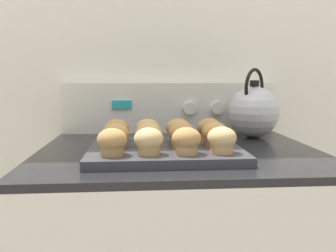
# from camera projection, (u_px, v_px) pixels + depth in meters

# --- Properties ---
(wall_back) EXTENTS (8.00, 0.05, 2.40)m
(wall_back) POSITION_uv_depth(u_px,v_px,m) (168.00, 53.00, 1.30)
(wall_back) COLOR silver
(wall_back) RESTS_ON ground_plane
(control_panel) EXTENTS (0.74, 0.07, 0.18)m
(control_panel) POSITION_uv_depth(u_px,v_px,m) (170.00, 108.00, 1.27)
(control_panel) COLOR silver
(control_panel) RESTS_ON stove_range
(muffin_pan) EXTENTS (0.38, 0.29, 0.02)m
(muffin_pan) POSITION_uv_depth(u_px,v_px,m) (165.00, 151.00, 0.90)
(muffin_pan) COLOR #38383D
(muffin_pan) RESTS_ON stove_range
(muffin_r0_c0) EXTENTS (0.07, 0.07, 0.06)m
(muffin_r0_c0) POSITION_uv_depth(u_px,v_px,m) (112.00, 142.00, 0.80)
(muffin_r0_c0) COLOR #A37A4C
(muffin_r0_c0) RESTS_ON muffin_pan
(muffin_r0_c1) EXTENTS (0.07, 0.07, 0.06)m
(muffin_r0_c1) POSITION_uv_depth(u_px,v_px,m) (149.00, 141.00, 0.81)
(muffin_r0_c1) COLOR tan
(muffin_r0_c1) RESTS_ON muffin_pan
(muffin_r0_c2) EXTENTS (0.07, 0.07, 0.06)m
(muffin_r0_c2) POSITION_uv_depth(u_px,v_px,m) (187.00, 141.00, 0.81)
(muffin_r0_c2) COLOR tan
(muffin_r0_c2) RESTS_ON muffin_pan
(muffin_r0_c3) EXTENTS (0.07, 0.07, 0.06)m
(muffin_r0_c3) POSITION_uv_depth(u_px,v_px,m) (222.00, 140.00, 0.82)
(muffin_r0_c3) COLOR tan
(muffin_r0_c3) RESTS_ON muffin_pan
(muffin_r1_c0) EXTENTS (0.07, 0.07, 0.06)m
(muffin_r1_c0) POSITION_uv_depth(u_px,v_px,m) (115.00, 136.00, 0.88)
(muffin_r1_c0) COLOR #A37A4C
(muffin_r1_c0) RESTS_ON muffin_pan
(muffin_r1_c1) EXTENTS (0.07, 0.07, 0.06)m
(muffin_r1_c1) POSITION_uv_depth(u_px,v_px,m) (148.00, 135.00, 0.89)
(muffin_r1_c1) COLOR #A37A4C
(muffin_r1_c1) RESTS_ON muffin_pan
(muffin_r1_c2) EXTENTS (0.07, 0.07, 0.06)m
(muffin_r1_c2) POSITION_uv_depth(u_px,v_px,m) (182.00, 135.00, 0.90)
(muffin_r1_c2) COLOR tan
(muffin_r1_c2) RESTS_ON muffin_pan
(muffin_r1_c3) EXTENTS (0.07, 0.07, 0.06)m
(muffin_r1_c3) POSITION_uv_depth(u_px,v_px,m) (215.00, 134.00, 0.90)
(muffin_r1_c3) COLOR olive
(muffin_r1_c3) RESTS_ON muffin_pan
(muffin_r2_c0) EXTENTS (0.07, 0.07, 0.06)m
(muffin_r2_c0) POSITION_uv_depth(u_px,v_px,m) (117.00, 131.00, 0.97)
(muffin_r2_c0) COLOR tan
(muffin_r2_c0) RESTS_ON muffin_pan
(muffin_r2_c1) EXTENTS (0.07, 0.07, 0.06)m
(muffin_r2_c1) POSITION_uv_depth(u_px,v_px,m) (148.00, 130.00, 0.97)
(muffin_r2_c1) COLOR olive
(muffin_r2_c1) RESTS_ON muffin_pan
(muffin_r2_c2) EXTENTS (0.07, 0.07, 0.06)m
(muffin_r2_c2) POSITION_uv_depth(u_px,v_px,m) (179.00, 130.00, 0.98)
(muffin_r2_c2) COLOR tan
(muffin_r2_c2) RESTS_ON muffin_pan
(muffin_r2_c3) EXTENTS (0.07, 0.07, 0.06)m
(muffin_r2_c3) POSITION_uv_depth(u_px,v_px,m) (209.00, 129.00, 0.99)
(muffin_r2_c3) COLOR tan
(muffin_r2_c3) RESTS_ON muffin_pan
(tea_kettle) EXTENTS (0.18, 0.18, 0.23)m
(tea_kettle) POSITION_uv_depth(u_px,v_px,m) (254.00, 111.00, 1.16)
(tea_kettle) COLOR silver
(tea_kettle) RESTS_ON stove_range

